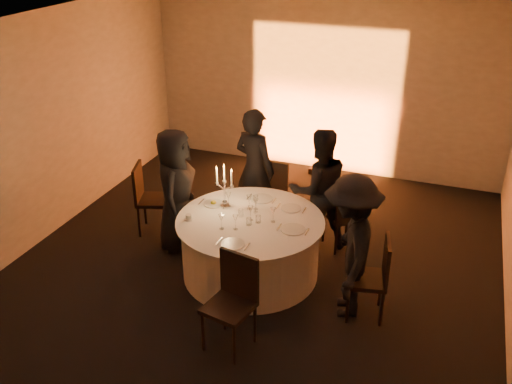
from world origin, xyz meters
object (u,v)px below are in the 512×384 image
(guest_back_left, at_px, (255,169))
(chair_front, at_px, (233,296))
(chair_back_right, at_px, (346,213))
(coffee_cup, at_px, (189,217))
(chair_right, at_px, (374,274))
(chair_back_left, at_px, (276,188))
(candelabra, at_px, (225,192))
(chair_left, at_px, (147,194))
(guest_left, at_px, (176,190))
(guest_back_right, at_px, (319,190))
(guest_right, at_px, (350,247))
(banquet_table, at_px, (250,247))

(guest_back_left, bearing_deg, chair_front, 123.60)
(chair_back_right, bearing_deg, coffee_cup, -4.56)
(chair_front, bearing_deg, guest_back_left, 116.99)
(chair_right, xyz_separation_m, chair_front, (-1.28, -0.95, 0.03))
(chair_back_left, height_order, candelabra, candelabra)
(coffee_cup, bearing_deg, chair_back_left, 69.21)
(chair_left, bearing_deg, coffee_cup, -144.52)
(guest_back_left, relative_size, candelabra, 2.98)
(guest_left, bearing_deg, chair_right, -115.95)
(chair_left, xyz_separation_m, guest_back_right, (2.33, 0.43, 0.27))
(chair_back_left, relative_size, chair_front, 1.00)
(chair_back_left, bearing_deg, chair_back_right, 167.97)
(chair_back_right, height_order, chair_front, chair_front)
(chair_left, distance_m, chair_back_left, 1.80)
(guest_back_left, height_order, guest_right, guest_back_left)
(banquet_table, xyz_separation_m, coffee_cup, (-0.70, -0.25, 0.42))
(guest_left, bearing_deg, banquet_table, -117.92)
(chair_front, relative_size, candelabra, 1.77)
(chair_front, distance_m, guest_back_left, 2.56)
(guest_right, bearing_deg, candelabra, -119.73)
(coffee_cup, bearing_deg, banquet_table, 19.49)
(guest_left, bearing_deg, guest_back_left, -52.92)
(candelabra, bearing_deg, guest_left, 173.70)
(chair_front, height_order, guest_right, guest_right)
(chair_back_left, distance_m, guest_left, 1.48)
(chair_back_left, height_order, guest_left, guest_left)
(guest_left, xyz_separation_m, candelabra, (0.73, -0.08, 0.14))
(chair_front, bearing_deg, chair_back_right, 84.40)
(chair_right, bearing_deg, chair_left, -115.41)
(chair_back_left, height_order, guest_back_left, guest_back_left)
(chair_back_right, relative_size, chair_right, 0.98)
(guest_back_left, height_order, guest_back_right, guest_back_left)
(chair_front, xyz_separation_m, guest_right, (0.99, 0.94, 0.26))
(chair_front, bearing_deg, banquet_table, 114.45)
(guest_back_right, xyz_separation_m, candelabra, (-1.02, -0.74, 0.13))
(chair_back_left, distance_m, guest_back_right, 0.84)
(chair_left, height_order, chair_back_right, chair_left)
(chair_left, bearing_deg, banquet_table, -124.55)
(banquet_table, relative_size, guest_right, 1.07)
(chair_left, xyz_separation_m, coffee_cup, (1.03, -0.76, 0.23))
(guest_back_right, relative_size, guest_right, 1.00)
(banquet_table, xyz_separation_m, chair_back_left, (-0.11, 1.31, 0.20))
(guest_left, bearing_deg, candelabra, -110.26)
(guest_back_right, height_order, guest_right, same)
(banquet_table, bearing_deg, chair_back_right, 45.62)
(guest_left, relative_size, guest_back_left, 0.96)
(banquet_table, xyz_separation_m, guest_back_left, (-0.39, 1.21, 0.49))
(banquet_table, height_order, coffee_cup, coffee_cup)
(banquet_table, xyz_separation_m, chair_back_right, (0.97, 0.99, 0.15))
(chair_back_right, relative_size, candelabra, 1.63)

